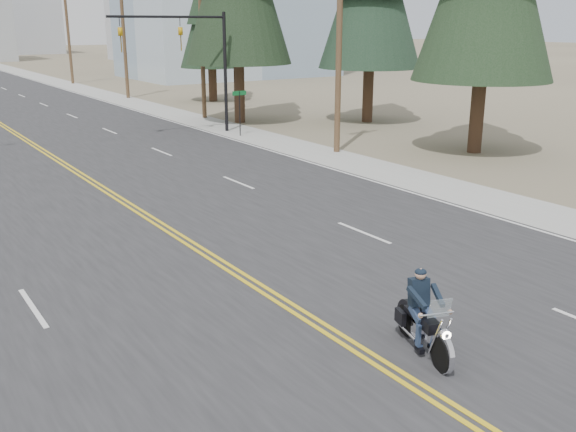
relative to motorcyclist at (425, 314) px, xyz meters
The scene contains 11 objects.
sidewalk_right 65.34m from the motorcyclist, 80.80° to the left, with size 3.00×200.00×0.01m, color #A5A5A0.
traffic_mast_right 27.96m from the motorcyclist, 73.34° to the left, with size 7.10×0.26×7.00m.
street_sign 26.38m from the motorcyclist, 68.29° to the left, with size 0.90×0.06×2.62m.
utility_pole_b 21.53m from the motorcyclist, 56.79° to the left, with size 2.20×0.30×11.50m.
utility_pole_c 34.80m from the motorcyclist, 70.59° to the left, with size 2.20×0.30×11.00m.
utility_pole_d 49.12m from the motorcyclist, 76.44° to the left, with size 2.20×0.30×11.50m.
utility_pole_e 65.68m from the motorcyclist, 79.93° to the left, with size 2.20×0.30×11.00m.
haze_bldg_c 111.82m from the motorcyclist, 69.56° to the left, with size 16.00×12.00×18.00m, color #B7BCC6.
haze_bldg_e 146.56m from the motorcyclist, 80.59° to the left, with size 14.00×14.00×12.00m, color #B7BCC6.
motorcyclist is the anchor object (origin of this frame).
conifer_far 45.01m from the motorcyclist, 68.01° to the left, with size 5.26×5.26×14.08m.
Camera 1 is at (-7.65, -2.62, 6.35)m, focal length 40.00 mm.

